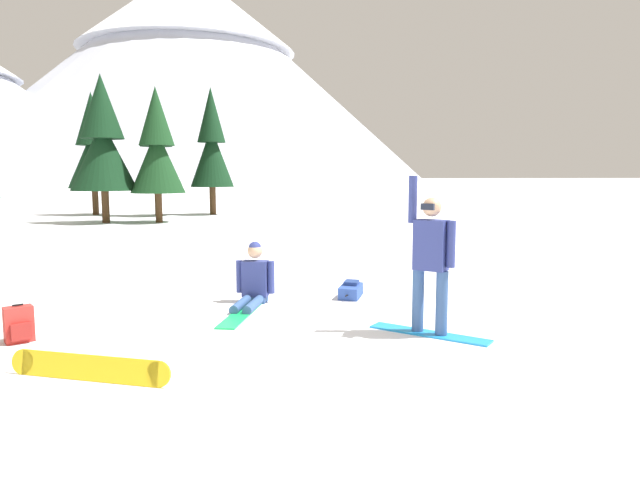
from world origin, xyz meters
TOP-DOWN VIEW (x-y plane):
  - ground_plane at (0.00, 0.00)m, footprint 800.00×800.00m
  - snowboarder_foreground at (2.74, 0.25)m, footprint 1.34×1.29m
  - snowboarder_midground at (0.62, 2.35)m, footprint 0.95×1.81m
  - loose_snowboard_far_spare at (-1.18, -0.65)m, footprint 1.67×0.79m
  - backpack_red at (-2.31, 0.85)m, footprint 0.38×0.36m
  - backpack_blue at (2.25, 2.50)m, footprint 0.50×0.55m
  - pine_tree_slender at (-4.67, 18.90)m, footprint 2.77×2.77m
  - pine_tree_young at (-2.90, 22.87)m, footprint 2.43×2.43m
  - pine_tree_tall at (-0.18, 23.32)m, footprint 2.23×2.23m
  - pine_tree_twin at (-2.43, 18.66)m, footprint 2.32×2.32m
  - pine_tree_broad at (-6.17, 24.19)m, footprint 2.56×2.56m
  - peak_west_ridge at (-9.35, 204.05)m, footprint 168.47×168.47m

SIDE VIEW (x-z plane):
  - ground_plane at x=0.00m, z-range 0.00..0.00m
  - loose_snowboard_far_spare at x=-1.18m, z-range 0.00..0.26m
  - backpack_blue at x=2.25m, z-range -0.02..0.28m
  - backpack_red at x=-2.31m, z-range -0.02..0.45m
  - snowboarder_midground at x=0.62m, z-range -0.15..0.83m
  - snowboarder_foreground at x=2.74m, z-range -0.06..1.97m
  - pine_tree_twin at x=-2.43m, z-range 0.26..6.07m
  - pine_tree_young at x=-2.90m, z-range 0.28..6.37m
  - pine_tree_broad at x=-6.17m, z-range 0.28..6.55m
  - pine_tree_slender at x=-4.67m, z-range 0.29..6.59m
  - pine_tree_tall at x=-0.18m, z-range 0.29..6.84m
  - peak_west_ridge at x=-9.35m, z-range 1.70..77.25m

